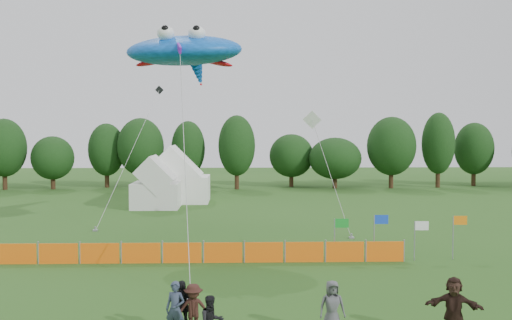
{
  "coord_description": "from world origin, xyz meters",
  "views": [
    {
      "loc": [
        -0.74,
        -18.66,
        6.49
      ],
      "look_at": [
        0.0,
        6.0,
        5.2
      ],
      "focal_mm": 40.0,
      "sensor_mm": 36.0,
      "label": 1
    }
  ],
  "objects_px": {
    "spectator_c": "(193,310)",
    "spectator_e": "(332,307)",
    "tent_right": "(179,181)",
    "stingray_kite": "(185,52)",
    "spectator_a": "(175,309)",
    "spectator_d": "(182,306)",
    "spectator_f": "(454,307)",
    "barrier_fence": "(203,253)",
    "tent_left": "(156,187)"
  },
  "relations": [
    {
      "from": "spectator_f",
      "to": "barrier_fence",
      "type": "bearing_deg",
      "value": 149.17
    },
    {
      "from": "spectator_d",
      "to": "stingray_kite",
      "type": "bearing_deg",
      "value": 108.72
    },
    {
      "from": "tent_left",
      "to": "spectator_a",
      "type": "relative_size",
      "value": 2.25
    },
    {
      "from": "tent_left",
      "to": "tent_right",
      "type": "relative_size",
      "value": 0.72
    },
    {
      "from": "tent_right",
      "to": "barrier_fence",
      "type": "distance_m",
      "value": 24.17
    },
    {
      "from": "barrier_fence",
      "to": "stingray_kite",
      "type": "height_order",
      "value": "stingray_kite"
    },
    {
      "from": "tent_right",
      "to": "spectator_f",
      "type": "height_order",
      "value": "tent_right"
    },
    {
      "from": "tent_left",
      "to": "stingray_kite",
      "type": "relative_size",
      "value": 0.19
    },
    {
      "from": "barrier_fence",
      "to": "spectator_c",
      "type": "distance_m",
      "value": 9.88
    },
    {
      "from": "tent_left",
      "to": "stingray_kite",
      "type": "xyz_separation_m",
      "value": [
        3.8,
        -14.08,
        9.28
      ]
    },
    {
      "from": "spectator_a",
      "to": "tent_left",
      "type": "bearing_deg",
      "value": 118.63
    },
    {
      "from": "tent_right",
      "to": "spectator_f",
      "type": "distance_m",
      "value": 36.19
    },
    {
      "from": "spectator_d",
      "to": "stingray_kite",
      "type": "xyz_separation_m",
      "value": [
        -1.27,
        15.57,
        10.19
      ]
    },
    {
      "from": "spectator_a",
      "to": "spectator_f",
      "type": "relative_size",
      "value": 0.93
    },
    {
      "from": "spectator_e",
      "to": "spectator_c",
      "type": "bearing_deg",
      "value": 176.05
    },
    {
      "from": "barrier_fence",
      "to": "spectator_a",
      "type": "relative_size",
      "value": 11.37
    },
    {
      "from": "tent_right",
      "to": "spectator_e",
      "type": "xyz_separation_m",
      "value": [
        8.37,
        -33.71,
        -1.09
      ]
    },
    {
      "from": "tent_left",
      "to": "barrier_fence",
      "type": "xyz_separation_m",
      "value": [
        5.13,
        -20.06,
        -1.26
      ]
    },
    {
      "from": "spectator_d",
      "to": "stingray_kite",
      "type": "height_order",
      "value": "stingray_kite"
    },
    {
      "from": "spectator_a",
      "to": "stingray_kite",
      "type": "distance_m",
      "value": 18.95
    },
    {
      "from": "spectator_a",
      "to": "spectator_e",
      "type": "height_order",
      "value": "spectator_a"
    },
    {
      "from": "tent_right",
      "to": "spectator_e",
      "type": "distance_m",
      "value": 34.75
    },
    {
      "from": "tent_left",
      "to": "spectator_d",
      "type": "relative_size",
      "value": 2.34
    },
    {
      "from": "tent_right",
      "to": "stingray_kite",
      "type": "bearing_deg",
      "value": -82.71
    },
    {
      "from": "spectator_f",
      "to": "spectator_d",
      "type": "bearing_deg",
      "value": -164.9
    },
    {
      "from": "tent_left",
      "to": "spectator_c",
      "type": "height_order",
      "value": "tent_left"
    },
    {
      "from": "spectator_c",
      "to": "spectator_d",
      "type": "relative_size",
      "value": 0.98
    },
    {
      "from": "tent_left",
      "to": "spectator_d",
      "type": "bearing_deg",
      "value": -80.29
    },
    {
      "from": "tent_right",
      "to": "spectator_e",
      "type": "bearing_deg",
      "value": -76.06
    },
    {
      "from": "tent_right",
      "to": "spectator_d",
      "type": "distance_m",
      "value": 33.65
    },
    {
      "from": "tent_right",
      "to": "stingray_kite",
      "type": "xyz_separation_m",
      "value": [
        2.29,
        -17.88,
        9.1
      ]
    },
    {
      "from": "tent_right",
      "to": "barrier_fence",
      "type": "relative_size",
      "value": 0.27
    },
    {
      "from": "tent_left",
      "to": "spectator_e",
      "type": "distance_m",
      "value": 31.52
    },
    {
      "from": "spectator_f",
      "to": "spectator_e",
      "type": "bearing_deg",
      "value": -166.15
    },
    {
      "from": "spectator_e",
      "to": "spectator_f",
      "type": "distance_m",
      "value": 3.81
    },
    {
      "from": "spectator_c",
      "to": "spectator_e",
      "type": "relative_size",
      "value": 0.96
    },
    {
      "from": "spectator_a",
      "to": "stingray_kite",
      "type": "bearing_deg",
      "value": 113.33
    },
    {
      "from": "spectator_c",
      "to": "spectator_e",
      "type": "xyz_separation_m",
      "value": [
        4.41,
        0.02,
        0.03
      ]
    },
    {
      "from": "spectator_f",
      "to": "spectator_c",
      "type": "bearing_deg",
      "value": -163.11
    },
    {
      "from": "barrier_fence",
      "to": "stingray_kite",
      "type": "relative_size",
      "value": 0.95
    },
    {
      "from": "tent_left",
      "to": "barrier_fence",
      "type": "distance_m",
      "value": 20.75
    },
    {
      "from": "barrier_fence",
      "to": "spectator_c",
      "type": "relative_size",
      "value": 12.07
    },
    {
      "from": "barrier_fence",
      "to": "spectator_e",
      "type": "relative_size",
      "value": 11.65
    },
    {
      "from": "spectator_e",
      "to": "stingray_kite",
      "type": "distance_m",
      "value": 19.79
    },
    {
      "from": "spectator_c",
      "to": "stingray_kite",
      "type": "relative_size",
      "value": 0.08
    },
    {
      "from": "spectator_f",
      "to": "spectator_a",
      "type": "bearing_deg",
      "value": -162.3
    },
    {
      "from": "spectator_e",
      "to": "spectator_d",
      "type": "bearing_deg",
      "value": 172.62
    },
    {
      "from": "spectator_a",
      "to": "spectator_d",
      "type": "height_order",
      "value": "spectator_a"
    },
    {
      "from": "spectator_e",
      "to": "stingray_kite",
      "type": "relative_size",
      "value": 0.08
    },
    {
      "from": "tent_right",
      "to": "spectator_d",
      "type": "xyz_separation_m",
      "value": [
        3.56,
        -33.45,
        -1.1
      ]
    }
  ]
}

